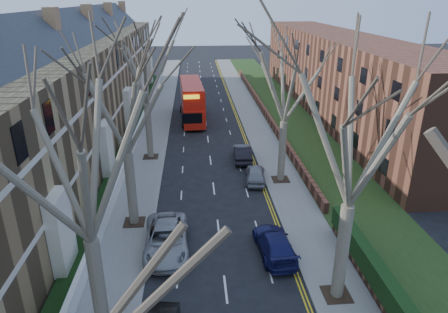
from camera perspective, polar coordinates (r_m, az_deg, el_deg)
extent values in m
cube|color=slate|center=(49.41, -9.58, 4.67)|extent=(3.00, 102.00, 0.12)
cube|color=slate|center=(49.75, 4.36, 5.04)|extent=(3.00, 102.00, 0.12)
cube|color=olive|center=(42.04, -21.62, 7.36)|extent=(9.00, 78.00, 10.00)
cube|color=#292C32|center=(41.09, -22.82, 15.45)|extent=(4.67, 78.00, 4.67)
cube|color=white|center=(41.32, -15.40, 5.73)|extent=(0.12, 78.00, 0.35)
cube|color=white|center=(40.53, -15.91, 10.48)|extent=(0.12, 78.00, 0.35)
cube|color=brown|center=(55.23, 16.00, 11.25)|extent=(8.00, 54.00, 10.00)
cube|color=brown|center=(53.67, 5.56, 6.84)|extent=(0.35, 54.00, 0.90)
cube|color=white|center=(41.90, -12.73, 2.06)|extent=(0.30, 78.00, 1.00)
cube|color=#1E3412|center=(50.59, 9.43, 5.20)|extent=(6.00, 102.00, 0.06)
cylinder|color=brown|center=(18.82, -17.45, -18.03)|extent=(0.64, 0.64, 5.25)
cylinder|color=brown|center=(27.14, -13.10, -4.57)|extent=(0.64, 0.64, 5.07)
cube|color=#2D2116|center=(28.34, -12.66, -9.14)|extent=(1.40, 1.40, 0.05)
cylinder|color=brown|center=(38.14, -10.68, 3.62)|extent=(0.60, 0.60, 5.25)
cube|color=#2D2116|center=(39.03, -10.41, -0.02)|extent=(1.40, 1.40, 0.05)
cylinder|color=brown|center=(21.12, 16.50, -12.99)|extent=(0.64, 0.64, 5.25)
cube|color=#2D2116|center=(22.69, 15.76, -18.42)|extent=(1.40, 1.40, 0.05)
cylinder|color=brown|center=(33.06, 8.30, 0.71)|extent=(0.60, 0.60, 5.07)
cube|color=#2D2116|center=(34.04, 8.07, -3.25)|extent=(1.40, 1.40, 0.05)
cube|color=red|center=(50.35, -4.58, 6.89)|extent=(3.14, 11.15, 2.20)
cube|color=red|center=(49.84, -4.66, 9.22)|extent=(3.11, 10.60, 2.00)
cube|color=black|center=(50.23, -4.60, 7.39)|extent=(3.11, 10.27, 0.90)
cube|color=black|center=(49.82, -4.66, 9.34)|extent=(3.09, 10.05, 0.90)
imported|color=#949499|center=(25.05, -8.23, -11.54)|extent=(2.81, 5.77, 1.58)
imported|color=#171851|center=(24.71, 7.24, -12.27)|extent=(2.25, 4.91, 1.39)
imported|color=gray|center=(33.50, 4.52, -2.51)|extent=(2.10, 4.13, 1.35)
imported|color=black|center=(37.69, 2.69, 0.52)|extent=(1.82, 4.57, 1.48)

